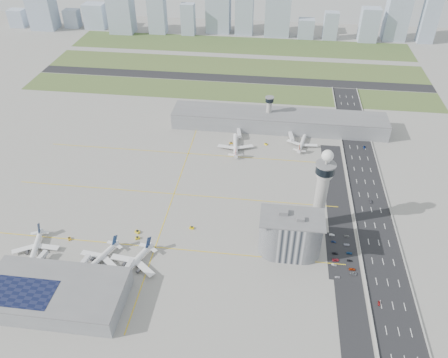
# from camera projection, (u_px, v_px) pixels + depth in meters

# --- Properties ---
(ground) EXTENTS (1000.00, 1000.00, 0.00)m
(ground) POSITION_uv_depth(u_px,v_px,m) (218.00, 223.00, 323.05)
(ground) COLOR #9C9A92
(grass_strip_0) EXTENTS (480.00, 50.00, 0.08)m
(grass_strip_0) POSITION_uv_depth(u_px,v_px,m) (227.00, 91.00, 504.50)
(grass_strip_0) COLOR #4E652F
(grass_strip_0) RESTS_ON ground
(grass_strip_1) EXTENTS (480.00, 60.00, 0.08)m
(grass_strip_1) POSITION_uv_depth(u_px,v_px,m) (234.00, 66.00, 564.32)
(grass_strip_1) COLOR #435629
(grass_strip_1) RESTS_ON ground
(grass_strip_2) EXTENTS (480.00, 70.00, 0.08)m
(grass_strip_2) POSITION_uv_depth(u_px,v_px,m) (240.00, 45.00, 628.12)
(grass_strip_2) COLOR #375126
(grass_strip_2) RESTS_ON ground
(runway) EXTENTS (480.00, 22.00, 0.10)m
(runway) POSITION_uv_depth(u_px,v_px,m) (231.00, 78.00, 534.00)
(runway) COLOR black
(runway) RESTS_ON ground
(highway) EXTENTS (28.00, 500.00, 0.10)m
(highway) POSITION_uv_depth(u_px,v_px,m) (377.00, 237.00, 311.42)
(highway) COLOR black
(highway) RESTS_ON ground
(barrier_left) EXTENTS (0.60, 500.00, 1.20)m
(barrier_left) POSITION_uv_depth(u_px,v_px,m) (358.00, 234.00, 312.50)
(barrier_left) COLOR #9E9E99
(barrier_left) RESTS_ON ground
(barrier_right) EXTENTS (0.60, 500.00, 1.20)m
(barrier_right) POSITION_uv_depth(u_px,v_px,m) (398.00, 238.00, 309.68)
(barrier_right) COLOR #9E9E99
(barrier_right) RESTS_ON ground
(landside_road) EXTENTS (18.00, 260.00, 0.08)m
(landside_road) POSITION_uv_depth(u_px,v_px,m) (343.00, 243.00, 305.97)
(landside_road) COLOR black
(landside_road) RESTS_ON ground
(parking_lot) EXTENTS (20.00, 44.00, 0.10)m
(parking_lot) POSITION_uv_depth(u_px,v_px,m) (342.00, 256.00, 296.59)
(parking_lot) COLOR black
(parking_lot) RESTS_ON ground
(taxiway_line_h_0) EXTENTS (260.00, 0.60, 0.01)m
(taxiway_line_h_0) POSITION_uv_depth(u_px,v_px,m) (155.00, 247.00, 303.15)
(taxiway_line_h_0) COLOR yellow
(taxiway_line_h_0) RESTS_ON ground
(taxiway_line_h_1) EXTENTS (260.00, 0.60, 0.01)m
(taxiway_line_h_1) POSITION_uv_depth(u_px,v_px,m) (174.00, 194.00, 351.01)
(taxiway_line_h_1) COLOR yellow
(taxiway_line_h_1) RESTS_ON ground
(taxiway_line_h_2) EXTENTS (260.00, 0.60, 0.01)m
(taxiway_line_h_2) POSITION_uv_depth(u_px,v_px,m) (188.00, 153.00, 398.86)
(taxiway_line_h_2) COLOR yellow
(taxiway_line_h_2) RESTS_ON ground
(taxiway_line_v) EXTENTS (0.60, 260.00, 0.01)m
(taxiway_line_v) POSITION_uv_depth(u_px,v_px,m) (174.00, 194.00, 351.01)
(taxiway_line_v) COLOR yellow
(taxiway_line_v) RESTS_ON ground
(control_tower) EXTENTS (14.00, 14.00, 64.50)m
(control_tower) POSITION_uv_depth(u_px,v_px,m) (322.00, 187.00, 301.33)
(control_tower) COLOR #ADAAA5
(control_tower) RESTS_ON ground
(secondary_tower) EXTENTS (8.60, 8.60, 31.90)m
(secondary_tower) POSITION_uv_depth(u_px,v_px,m) (269.00, 109.00, 428.48)
(secondary_tower) COLOR #ADAAA5
(secondary_tower) RESTS_ON ground
(admin_building) EXTENTS (42.00, 24.00, 33.50)m
(admin_building) POSITION_uv_depth(u_px,v_px,m) (290.00, 235.00, 291.16)
(admin_building) COLOR #B2B2B7
(admin_building) RESTS_ON ground
(terminal_pier) EXTENTS (210.00, 32.00, 15.80)m
(terminal_pier) POSITION_uv_depth(u_px,v_px,m) (278.00, 121.00, 432.36)
(terminal_pier) COLOR gray
(terminal_pier) RESTS_ON ground
(near_terminal) EXTENTS (84.00, 42.00, 13.00)m
(near_terminal) POSITION_uv_depth(u_px,v_px,m) (55.00, 294.00, 262.69)
(near_terminal) COLOR gray
(near_terminal) RESTS_ON ground
(airplane_near_a) EXTENTS (40.04, 44.14, 10.51)m
(airplane_near_a) POSITION_uv_depth(u_px,v_px,m) (34.00, 247.00, 296.29)
(airplane_near_a) COLOR white
(airplane_near_a) RESTS_ON ground
(airplane_near_b) EXTENTS (43.46, 46.42, 10.38)m
(airplane_near_b) POSITION_uv_depth(u_px,v_px,m) (98.00, 257.00, 288.65)
(airplane_near_b) COLOR white
(airplane_near_b) RESTS_ON ground
(airplane_near_c) EXTENTS (48.12, 51.49, 11.55)m
(airplane_near_c) POSITION_uv_depth(u_px,v_px,m) (132.00, 262.00, 284.50)
(airplane_near_c) COLOR white
(airplane_near_c) RESTS_ON ground
(airplane_far_a) EXTENTS (37.68, 42.88, 11.01)m
(airplane_far_a) POSITION_uv_depth(u_px,v_px,m) (236.00, 143.00, 402.92)
(airplane_far_a) COLOR white
(airplane_far_a) RESTS_ON ground
(airplane_far_b) EXTENTS (35.67, 39.70, 9.66)m
(airplane_far_b) POSITION_uv_depth(u_px,v_px,m) (302.00, 141.00, 407.67)
(airplane_far_b) COLOR white
(airplane_far_b) RESTS_ON ground
(jet_bridge_near_0) EXTENTS (5.39, 14.31, 5.70)m
(jet_bridge_near_0) POSITION_uv_depth(u_px,v_px,m) (34.00, 268.00, 284.10)
(jet_bridge_near_0) COLOR silver
(jet_bridge_near_0) RESTS_ON ground
(jet_bridge_near_1) EXTENTS (5.39, 14.31, 5.70)m
(jet_bridge_near_1) POSITION_uv_depth(u_px,v_px,m) (78.00, 272.00, 281.07)
(jet_bridge_near_1) COLOR silver
(jet_bridge_near_1) RESTS_ON ground
(jet_bridge_near_2) EXTENTS (5.39, 14.31, 5.70)m
(jet_bridge_near_2) POSITION_uv_depth(u_px,v_px,m) (123.00, 277.00, 278.04)
(jet_bridge_near_2) COLOR silver
(jet_bridge_near_2) RESTS_ON ground
(jet_bridge_far_0) EXTENTS (5.39, 14.31, 5.70)m
(jet_bridge_far_0) POSITION_uv_depth(u_px,v_px,m) (238.00, 131.00, 426.43)
(jet_bridge_far_0) COLOR silver
(jet_bridge_far_0) RESTS_ON ground
(jet_bridge_far_1) EXTENTS (5.39, 14.31, 5.70)m
(jet_bridge_far_1) POSITION_uv_depth(u_px,v_px,m) (290.00, 134.00, 421.39)
(jet_bridge_far_1) COLOR silver
(jet_bridge_far_1) RESTS_ON ground
(tug_0) EXTENTS (3.36, 3.60, 1.72)m
(tug_0) POSITION_uv_depth(u_px,v_px,m) (69.00, 239.00, 308.79)
(tug_0) COLOR gold
(tug_0) RESTS_ON ground
(tug_1) EXTENTS (3.79, 3.35, 1.83)m
(tug_1) POSITION_uv_depth(u_px,v_px,m) (137.00, 238.00, 309.27)
(tug_1) COLOR gold
(tug_1) RESTS_ON ground
(tug_2) EXTENTS (4.12, 3.71, 1.98)m
(tug_2) POSITION_uv_depth(u_px,v_px,m) (137.00, 232.00, 314.30)
(tug_2) COLOR yellow
(tug_2) RESTS_ON ground
(tug_3) EXTENTS (3.18, 2.38, 1.72)m
(tug_3) POSITION_uv_depth(u_px,v_px,m) (192.00, 228.00, 317.86)
(tug_3) COLOR #E9C200
(tug_3) RESTS_ON ground
(tug_4) EXTENTS (3.35, 2.75, 1.68)m
(tug_4) POSITION_uv_depth(u_px,v_px,m) (231.00, 143.00, 411.92)
(tug_4) COLOR gold
(tug_4) RESTS_ON ground
(tug_5) EXTENTS (3.39, 3.17, 1.62)m
(tug_5) POSITION_uv_depth(u_px,v_px,m) (266.00, 144.00, 410.58)
(tug_5) COLOR yellow
(tug_5) RESTS_ON ground
(car_lot_0) EXTENTS (3.34, 1.61, 1.10)m
(car_lot_0) POSITION_uv_depth(u_px,v_px,m) (337.00, 277.00, 280.86)
(car_lot_0) COLOR silver
(car_lot_0) RESTS_ON ground
(car_lot_1) EXTENTS (3.56, 1.64, 1.13)m
(car_lot_1) POSITION_uv_depth(u_px,v_px,m) (334.00, 265.00, 289.25)
(car_lot_1) COLOR #AAAAAA
(car_lot_1) RESTS_ON ground
(car_lot_2) EXTENTS (4.80, 2.61, 1.28)m
(car_lot_2) POSITION_uv_depth(u_px,v_px,m) (336.00, 260.00, 292.64)
(car_lot_2) COLOR maroon
(car_lot_2) RESTS_ON ground
(car_lot_3) EXTENTS (3.95, 1.81, 1.12)m
(car_lot_3) POSITION_uv_depth(u_px,v_px,m) (335.00, 253.00, 297.65)
(car_lot_3) COLOR black
(car_lot_3) RESTS_ON ground
(car_lot_4) EXTENTS (3.64, 1.82, 1.19)m
(car_lot_4) POSITION_uv_depth(u_px,v_px,m) (334.00, 242.00, 306.67)
(car_lot_4) COLOR navy
(car_lot_4) RESTS_ON ground
(car_lot_5) EXTENTS (3.87, 1.52, 1.25)m
(car_lot_5) POSITION_uv_depth(u_px,v_px,m) (332.00, 235.00, 312.14)
(car_lot_5) COLOR silver
(car_lot_5) RESTS_ON ground
(car_lot_6) EXTENTS (4.63, 2.24, 1.27)m
(car_lot_6) POSITION_uv_depth(u_px,v_px,m) (354.00, 274.00, 283.08)
(car_lot_6) COLOR slate
(car_lot_6) RESTS_ON ground
(car_lot_7) EXTENTS (4.49, 2.00, 1.28)m
(car_lot_7) POSITION_uv_depth(u_px,v_px,m) (352.00, 269.00, 286.12)
(car_lot_7) COLOR #9F2907
(car_lot_7) RESTS_ON ground
(car_lot_8) EXTENTS (3.59, 1.53, 1.21)m
(car_lot_8) POSITION_uv_depth(u_px,v_px,m) (350.00, 260.00, 292.31)
(car_lot_8) COLOR black
(car_lot_8) RESTS_ON ground
(car_lot_9) EXTENTS (3.80, 1.49, 1.23)m
(car_lot_9) POSITION_uv_depth(u_px,v_px,m) (349.00, 253.00, 297.72)
(car_lot_9) COLOR #0B2547
(car_lot_9) RESTS_ON ground
(car_lot_10) EXTENTS (4.12, 1.95, 1.14)m
(car_lot_10) POSITION_uv_depth(u_px,v_px,m) (347.00, 245.00, 304.41)
(car_lot_10) COLOR silver
(car_lot_10) RESTS_ON ground
(car_lot_11) EXTENTS (3.79, 1.63, 1.09)m
(car_lot_11) POSITION_uv_depth(u_px,v_px,m) (347.00, 236.00, 311.33)
(car_lot_11) COLOR slate
(car_lot_11) RESTS_ON ground
(car_hw_0) EXTENTS (1.97, 3.67, 1.19)m
(car_hw_0) POSITION_uv_depth(u_px,v_px,m) (379.00, 303.00, 264.28)
(car_hw_0) COLOR maroon
(car_hw_0) RESTS_ON ground
(car_hw_1) EXTENTS (1.72, 4.03, 1.29)m
(car_hw_1) POSITION_uv_depth(u_px,v_px,m) (371.00, 202.00, 342.16)
(car_hw_1) COLOR #25252A
(car_hw_1) RESTS_ON ground
(car_hw_2) EXTENTS (2.50, 4.61, 1.23)m
(car_hw_2) POSITION_uv_depth(u_px,v_px,m) (364.00, 147.00, 406.30)
(car_hw_2) COLOR navy
(car_hw_2) RESTS_ON ground
(car_hw_4) EXTENTS (1.93, 3.62, 1.17)m
(car_hw_4) POSITION_uv_depth(u_px,v_px,m) (343.00, 115.00, 456.59)
(car_hw_4) COLOR #A9A9AA
(car_hw_4) RESTS_ON ground
(skyline_bldg_0) EXTENTS (24.05, 19.24, 26.50)m
(skyline_bldg_0) POSITION_uv_depth(u_px,v_px,m) (18.00, 18.00, 689.61)
(skyline_bldg_0) COLOR #9EADC1
(skyline_bldg_0) RESTS_ON ground
(skyline_bldg_1) EXTENTS (37.63, 30.10, 65.60)m
(skyline_bldg_1) POSITION_uv_depth(u_px,v_px,m) (42.00, 7.00, 670.02)
(skyline_bldg_1) COLOR #9EADC1
(skyline_bldg_1) RESTS_ON ground
(skyline_bldg_2) EXTENTS (22.81, 18.25, 26.79)m
(skyline_bldg_2) POSITION_uv_depth(u_px,v_px,m) (72.00, 18.00, 687.55)
(skyline_bldg_2) COLOR #9EADC1
(skyline_bldg_2) RESTS_ON ground
(skyline_bldg_3) EXTENTS (32.30, 25.84, 36.93)m
(skyline_bldg_3) POSITION_uv_depth(u_px,v_px,m) (96.00, 16.00, 681.58)
(skyline_bldg_3) COLOR #9EADC1
(skyline_bldg_3) RESTS_ON ground
(skyline_bldg_4) EXTENTS (35.81, 28.65, 60.36)m
(skyline_bldg_4) POSITION_uv_depth(u_px,v_px,m) (121.00, 12.00, 656.88)
(skyline_bldg_4) COLOR #9EADC1
(skyline_bldg_4) RESTS_ON ground
(skyline_bldg_5) EXTENTS (25.49, 20.39, 66.89)m
(skyline_bldg_5) POSITION_uv_depth(u_px,v_px,m) (157.00, 10.00, 653.02)
(skyline_bldg_5) COLOR #9EADC1
(skyline_bldg_5) RESTS_ON ground
(skyline_bldg_6) EXTENTS (20.04, 16.03, 45.20)m
(skyline_bldg_6) POSITION_uv_depth(u_px,v_px,m) (188.00, 19.00, 653.28)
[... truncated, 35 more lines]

